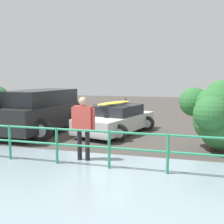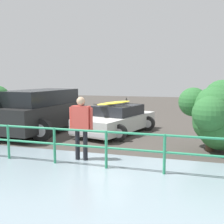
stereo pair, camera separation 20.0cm
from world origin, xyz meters
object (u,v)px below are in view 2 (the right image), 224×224
at_px(person_bystander, 81,122).
at_px(bush_near_left, 216,115).
at_px(sedan_car, 117,120).
at_px(suv_car, 42,111).

distance_m(person_bystander, bush_near_left, 4.18).
relative_size(person_bystander, bush_near_left, 0.79).
bearing_deg(sedan_car, bush_near_left, 153.35).
xyz_separation_m(sedan_car, person_bystander, (-0.09, 3.95, 0.50)).
relative_size(sedan_car, person_bystander, 2.43).
relative_size(sedan_car, suv_car, 0.93).
height_order(sedan_car, suv_car, suv_car).
bearing_deg(person_bystander, suv_car, -45.14).
bearing_deg(bush_near_left, suv_car, -8.29).
relative_size(suv_car, person_bystander, 2.61).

